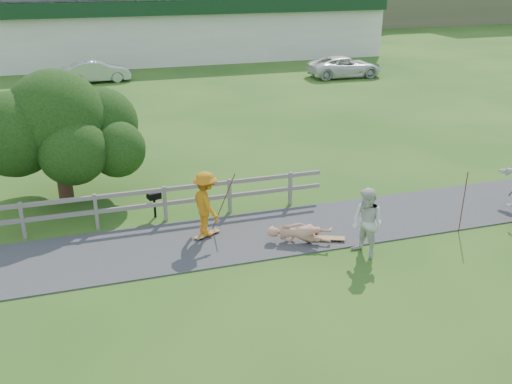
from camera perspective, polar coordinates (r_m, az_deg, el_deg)
ground at (r=15.00m, az=0.69°, el=-6.94°), size 260.00×260.00×0.00m
path at (r=16.26m, az=-0.96°, el=-4.43°), size 34.00×3.00×0.04m
fence at (r=17.07m, az=-17.81°, el=-1.62°), size 15.05×0.10×1.10m
strip_mall at (r=48.31m, az=-8.11°, el=16.30°), size 32.50×10.75×5.10m
skater_rider at (r=15.91m, az=-5.02°, el=-1.50°), size 0.95×1.33×1.86m
skater_fallen at (r=15.78m, az=4.33°, el=-4.14°), size 1.17×1.76×0.64m
spectator_a at (r=15.14m, az=11.04°, el=-3.09°), size 0.98×1.11×1.89m
car_silver at (r=38.84m, az=-15.68°, el=11.53°), size 4.28×1.69×1.39m
car_white at (r=39.65m, az=8.86°, el=12.27°), size 5.02×2.44×1.37m
tree at (r=19.19m, az=-19.05°, el=4.54°), size 5.01×5.01×3.77m
bbq at (r=17.57m, az=-10.10°, el=-1.28°), size 0.44×0.38×0.82m
longboard_rider at (r=16.29m, az=-4.91°, el=-4.36°), size 0.83×0.56×0.09m
longboard_fallen at (r=16.11m, az=7.09°, el=-4.74°), size 1.01×0.60×0.11m
helmet at (r=16.36m, az=5.82°, el=-3.90°), size 0.28×0.28×0.28m
pole_rider at (r=16.40m, az=-3.28°, el=-0.77°), size 0.03×0.03×1.83m
pole_spec_left at (r=17.19m, az=20.01°, el=-1.00°), size 0.03×0.03×1.85m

